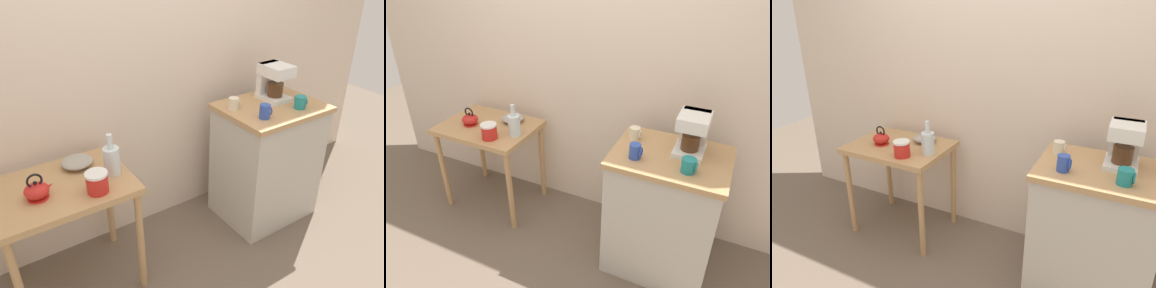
# 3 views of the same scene
# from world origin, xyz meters

# --- Properties ---
(ground_plane) EXTENTS (8.00, 8.00, 0.00)m
(ground_plane) POSITION_xyz_m (0.00, 0.00, 0.00)
(ground_plane) COLOR #6B5B4C
(back_wall) EXTENTS (4.40, 0.10, 2.80)m
(back_wall) POSITION_xyz_m (0.10, 0.46, 1.40)
(back_wall) COLOR beige
(back_wall) RESTS_ON ground_plane
(wooden_table) EXTENTS (0.77, 0.57, 0.76)m
(wooden_table) POSITION_xyz_m (-0.71, 0.07, 0.65)
(wooden_table) COLOR tan
(wooden_table) RESTS_ON ground_plane
(kitchen_counter) EXTENTS (0.72, 0.56, 0.93)m
(kitchen_counter) POSITION_xyz_m (0.79, -0.02, 0.46)
(kitchen_counter) COLOR #BCB7AD
(kitchen_counter) RESTS_ON ground_plane
(bowl_stoneware) EXTENTS (0.18, 0.18, 0.06)m
(bowl_stoneware) POSITION_xyz_m (-0.57, 0.21, 0.80)
(bowl_stoneware) COLOR #9E998C
(bowl_stoneware) RESTS_ON wooden_table
(teakettle) EXTENTS (0.16, 0.13, 0.15)m
(teakettle) POSITION_xyz_m (-0.84, 0.01, 0.81)
(teakettle) COLOR red
(teakettle) RESTS_ON wooden_table
(glass_carafe_vase) EXTENTS (0.10, 0.10, 0.25)m
(glass_carafe_vase) POSITION_xyz_m (-0.42, 0.02, 0.85)
(glass_carafe_vase) COLOR silver
(glass_carafe_vase) RESTS_ON wooden_table
(canister_enamel) EXTENTS (0.12, 0.12, 0.12)m
(canister_enamel) POSITION_xyz_m (-0.56, -0.11, 0.82)
(canister_enamel) COLOR red
(canister_enamel) RESTS_ON wooden_table
(coffee_maker) EXTENTS (0.18, 0.22, 0.26)m
(coffee_maker) POSITION_xyz_m (0.88, 0.08, 1.07)
(coffee_maker) COLOR white
(coffee_maker) RESTS_ON kitchen_counter
(mug_blue) EXTENTS (0.08, 0.07, 0.10)m
(mug_blue) POSITION_xyz_m (0.59, -0.15, 0.97)
(mug_blue) COLOR #2D4CAD
(mug_blue) RESTS_ON kitchen_counter
(mug_small_cream) EXTENTS (0.08, 0.07, 0.08)m
(mug_small_cream) POSITION_xyz_m (0.52, 0.08, 0.97)
(mug_small_cream) COLOR beige
(mug_small_cream) RESTS_ON kitchen_counter
(mug_dark_teal) EXTENTS (0.09, 0.08, 0.09)m
(mug_dark_teal) POSITION_xyz_m (0.91, -0.16, 0.97)
(mug_dark_teal) COLOR teal
(mug_dark_teal) RESTS_ON kitchen_counter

